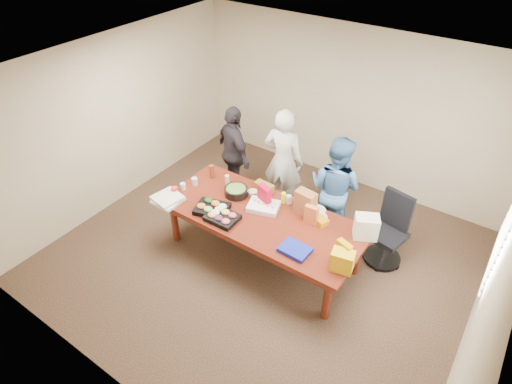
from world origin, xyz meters
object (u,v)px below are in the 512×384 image
Objects in this scene: conference_table at (262,236)px; person_right at (335,188)px; office_chair at (388,233)px; salad_bowl at (236,191)px; sheet_cake at (263,206)px; person_center at (283,161)px.

person_right is at bearing 60.78° from conference_table.
person_right is (0.57, 1.02, 0.45)m from conference_table.
office_chair is 2.18m from salad_bowl.
sheet_cake is at bearing -5.07° from salad_bowl.
salad_bowl reaches higher than conference_table.
person_right is at bearing -175.37° from office_chair.
office_chair is 3.03× the size of salad_bowl.
sheet_cake is (-0.64, -0.89, -0.04)m from person_right.
person_right reaches higher than salad_bowl.
salad_bowl is (-2.04, -0.72, 0.29)m from office_chair.
sheet_cake is at bearing 97.05° from person_center.
sheet_cake is at bearing -141.18° from office_chair.
person_center reaches higher than conference_table.
person_center is at bearing 78.99° from salad_bowl.
person_right is at bearing 162.34° from person_center.
salad_bowl is (-0.57, 0.18, 0.43)m from conference_table.
person_right reaches higher than sheet_cake.
office_chair reaches higher than sheet_cake.
person_center is at bearing 89.88° from sheet_cake.
person_center is 1.07m from sheet_cake.
sheet_cake is at bearing 58.84° from person_right.
office_chair is 0.62× the size of person_right.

